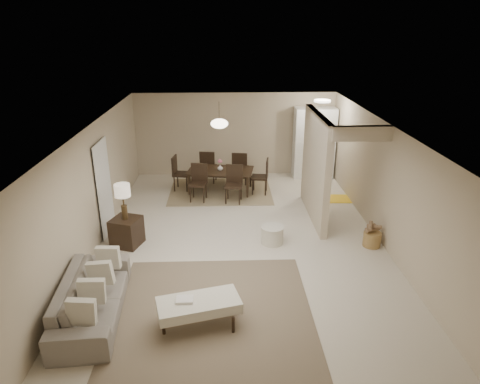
{
  "coord_description": "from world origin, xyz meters",
  "views": [
    {
      "loc": [
        -0.31,
        -8.19,
        4.36
      ],
      "look_at": [
        -0.01,
        0.23,
        1.05
      ],
      "focal_mm": 32.0,
      "sensor_mm": 36.0,
      "label": 1
    }
  ],
  "objects_px": {
    "round_pouf": "(272,235)",
    "dining_table": "(220,181)",
    "pantry_cabinet": "(314,143)",
    "ottoman_bench": "(199,305)",
    "wicker_basket": "(372,239)",
    "sofa": "(92,298)",
    "side_table": "(127,232)"
  },
  "relations": [
    {
      "from": "wicker_basket",
      "to": "side_table",
      "type": "bearing_deg",
      "value": 177.29
    },
    {
      "from": "wicker_basket",
      "to": "pantry_cabinet",
      "type": "bearing_deg",
      "value": 95.12
    },
    {
      "from": "round_pouf",
      "to": "pantry_cabinet",
      "type": "bearing_deg",
      "value": 68.41
    },
    {
      "from": "side_table",
      "to": "round_pouf",
      "type": "height_order",
      "value": "side_table"
    },
    {
      "from": "round_pouf",
      "to": "wicker_basket",
      "type": "distance_m",
      "value": 2.09
    },
    {
      "from": "side_table",
      "to": "round_pouf",
      "type": "xyz_separation_m",
      "value": [
        3.07,
        -0.03,
        -0.11
      ]
    },
    {
      "from": "side_table",
      "to": "wicker_basket",
      "type": "height_order",
      "value": "side_table"
    },
    {
      "from": "sofa",
      "to": "round_pouf",
      "type": "xyz_separation_m",
      "value": [
        3.12,
        2.33,
        -0.14
      ]
    },
    {
      "from": "dining_table",
      "to": "ottoman_bench",
      "type": "bearing_deg",
      "value": -83.83
    },
    {
      "from": "sofa",
      "to": "side_table",
      "type": "height_order",
      "value": "sofa"
    },
    {
      "from": "side_table",
      "to": "dining_table",
      "type": "height_order",
      "value": "dining_table"
    },
    {
      "from": "wicker_basket",
      "to": "round_pouf",
      "type": "bearing_deg",
      "value": 174.2
    },
    {
      "from": "pantry_cabinet",
      "to": "ottoman_bench",
      "type": "height_order",
      "value": "pantry_cabinet"
    },
    {
      "from": "pantry_cabinet",
      "to": "wicker_basket",
      "type": "distance_m",
      "value": 4.57
    },
    {
      "from": "sofa",
      "to": "round_pouf",
      "type": "height_order",
      "value": "sofa"
    },
    {
      "from": "wicker_basket",
      "to": "sofa",
      "type": "bearing_deg",
      "value": -157.85
    },
    {
      "from": "wicker_basket",
      "to": "dining_table",
      "type": "height_order",
      "value": "dining_table"
    },
    {
      "from": "wicker_basket",
      "to": "dining_table",
      "type": "distance_m",
      "value": 4.58
    },
    {
      "from": "side_table",
      "to": "round_pouf",
      "type": "distance_m",
      "value": 3.07
    },
    {
      "from": "pantry_cabinet",
      "to": "side_table",
      "type": "bearing_deg",
      "value": -138.4
    },
    {
      "from": "sofa",
      "to": "ottoman_bench",
      "type": "xyz_separation_m",
      "value": [
        1.7,
        -0.3,
        0.03
      ]
    },
    {
      "from": "side_table",
      "to": "wicker_basket",
      "type": "relative_size",
      "value": 1.65
    },
    {
      "from": "round_pouf",
      "to": "dining_table",
      "type": "height_order",
      "value": "dining_table"
    },
    {
      "from": "pantry_cabinet",
      "to": "sofa",
      "type": "relative_size",
      "value": 0.92
    },
    {
      "from": "sofa",
      "to": "side_table",
      "type": "relative_size",
      "value": 3.76
    },
    {
      "from": "ottoman_bench",
      "to": "dining_table",
      "type": "distance_m",
      "value": 5.7
    },
    {
      "from": "sofa",
      "to": "dining_table",
      "type": "bearing_deg",
      "value": -24.59
    },
    {
      "from": "sofa",
      "to": "wicker_basket",
      "type": "height_order",
      "value": "sofa"
    },
    {
      "from": "ottoman_bench",
      "to": "side_table",
      "type": "relative_size",
      "value": 2.24
    },
    {
      "from": "ottoman_bench",
      "to": "wicker_basket",
      "type": "bearing_deg",
      "value": 20.21
    },
    {
      "from": "ottoman_bench",
      "to": "wicker_basket",
      "type": "distance_m",
      "value": 4.26
    },
    {
      "from": "sofa",
      "to": "side_table",
      "type": "distance_m",
      "value": 2.36
    }
  ]
}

